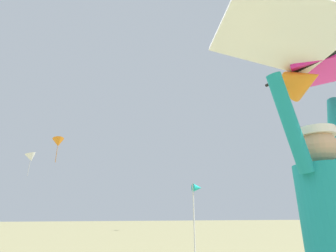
{
  "coord_description": "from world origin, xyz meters",
  "views": [
    {
      "loc": [
        -1.52,
        -1.36,
        1.08
      ],
      "look_at": [
        -0.05,
        2.53,
        2.52
      ],
      "focal_mm": 27.77,
      "sensor_mm": 36.0,
      "label": 1
    }
  ],
  "objects_px": {
    "kite_flyer_person": "(336,242)",
    "marker_flag": "(197,193)",
    "held_stunt_kite": "(311,61)",
    "distant_kite_blue_overhead_distant": "(225,49)",
    "distant_kite_orange_far_center": "(58,142)",
    "distant_kite_white_low_left": "(31,157)"
  },
  "relations": [
    {
      "from": "marker_flag",
      "to": "held_stunt_kite",
      "type": "bearing_deg",
      "value": -109.26
    },
    {
      "from": "held_stunt_kite",
      "to": "distant_kite_white_low_left",
      "type": "xyz_separation_m",
      "value": [
        -5.29,
        27.31,
        4.46
      ]
    },
    {
      "from": "distant_kite_blue_overhead_distant",
      "to": "distant_kite_white_low_left",
      "type": "bearing_deg",
      "value": 148.29
    },
    {
      "from": "distant_kite_white_low_left",
      "to": "distant_kite_orange_far_center",
      "type": "distance_m",
      "value": 4.61
    },
    {
      "from": "held_stunt_kite",
      "to": "distant_kite_blue_overhead_distant",
      "type": "height_order",
      "value": "distant_kite_blue_overhead_distant"
    },
    {
      "from": "distant_kite_white_low_left",
      "to": "held_stunt_kite",
      "type": "bearing_deg",
      "value": -79.03
    },
    {
      "from": "kite_flyer_person",
      "to": "distant_kite_blue_overhead_distant",
      "type": "height_order",
      "value": "distant_kite_blue_overhead_distant"
    },
    {
      "from": "distant_kite_orange_far_center",
      "to": "marker_flag",
      "type": "xyz_separation_m",
      "value": [
        5.24,
        -24.6,
        -7.39
      ]
    },
    {
      "from": "distant_kite_blue_overhead_distant",
      "to": "distant_kite_orange_far_center",
      "type": "bearing_deg",
      "value": 137.09
    },
    {
      "from": "kite_flyer_person",
      "to": "marker_flag",
      "type": "relative_size",
      "value": 0.97
    },
    {
      "from": "held_stunt_kite",
      "to": "distant_kite_orange_far_center",
      "type": "height_order",
      "value": "distant_kite_orange_far_center"
    },
    {
      "from": "held_stunt_kite",
      "to": "distant_kite_blue_overhead_distant",
      "type": "bearing_deg",
      "value": 56.41
    },
    {
      "from": "kite_flyer_person",
      "to": "distant_kite_orange_far_center",
      "type": "bearing_deg",
      "value": 95.93
    },
    {
      "from": "kite_flyer_person",
      "to": "distant_kite_white_low_left",
      "type": "distance_m",
      "value": 28.32
    },
    {
      "from": "distant_kite_orange_far_center",
      "to": "marker_flag",
      "type": "relative_size",
      "value": 1.51
    },
    {
      "from": "kite_flyer_person",
      "to": "distant_kite_orange_far_center",
      "type": "xyz_separation_m",
      "value": [
        -3.16,
        30.46,
        8.17
      ]
    },
    {
      "from": "held_stunt_kite",
      "to": "distant_kite_blue_overhead_distant",
      "type": "distance_m",
      "value": 25.02
    },
    {
      "from": "held_stunt_kite",
      "to": "distant_kite_blue_overhead_distant",
      "type": "relative_size",
      "value": 2.88
    },
    {
      "from": "distant_kite_white_low_left",
      "to": "marker_flag",
      "type": "bearing_deg",
      "value": -71.01
    },
    {
      "from": "distant_kite_blue_overhead_distant",
      "to": "marker_flag",
      "type": "height_order",
      "value": "distant_kite_blue_overhead_distant"
    },
    {
      "from": "distant_kite_blue_overhead_distant",
      "to": "held_stunt_kite",
      "type": "bearing_deg",
      "value": -123.59
    },
    {
      "from": "distant_kite_white_low_left",
      "to": "marker_flag",
      "type": "height_order",
      "value": "distant_kite_white_low_left"
    }
  ]
}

